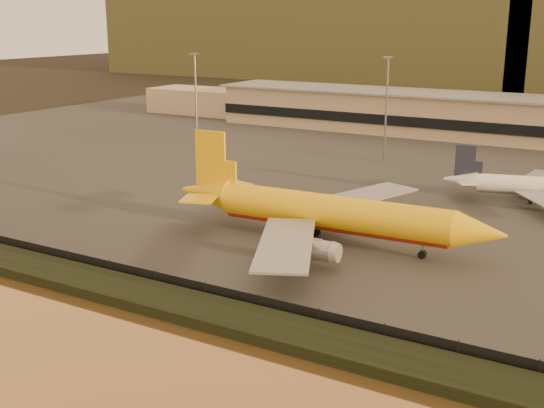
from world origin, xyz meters
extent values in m
plane|color=black|center=(0.00, 0.00, 0.00)|extent=(900.00, 900.00, 0.00)
cube|color=black|center=(0.00, -17.00, 0.70)|extent=(320.00, 7.00, 1.40)
cube|color=#2D2D2D|center=(0.00, 95.00, 0.10)|extent=(320.00, 220.00, 0.20)
cube|color=black|center=(0.00, -13.00, 1.30)|extent=(300.00, 0.05, 2.20)
cube|color=tan|center=(0.00, 125.00, 6.20)|extent=(160.00, 22.00, 12.00)
cube|color=black|center=(0.00, 113.80, 5.20)|extent=(160.00, 0.60, 3.00)
cube|color=gray|center=(0.00, 125.00, 12.50)|extent=(164.00, 24.00, 0.60)
cube|color=tan|center=(-95.00, 129.00, 4.70)|extent=(50.00, 18.00, 9.00)
cylinder|color=slate|center=(-60.00, 70.00, 12.70)|extent=(0.50, 0.50, 25.00)
cube|color=slate|center=(-60.00, 70.00, 25.40)|extent=(2.20, 2.20, 0.40)
cylinder|color=slate|center=(-10.00, 80.00, 12.70)|extent=(0.50, 0.50, 25.00)
cube|color=slate|center=(-10.00, 80.00, 25.40)|extent=(2.20, 2.20, 0.40)
cube|color=brown|center=(-140.00, 340.00, 27.50)|extent=(260.00, 160.00, 55.00)
cylinder|color=yellow|center=(6.57, 15.00, 5.36)|extent=(37.79, 7.10, 5.43)
cylinder|color=red|center=(6.57, 15.00, 4.41)|extent=(36.69, 5.86, 4.23)
cone|color=yellow|center=(28.99, 16.00, 5.36)|extent=(7.54, 5.75, 5.43)
cone|color=yellow|center=(-16.90, 13.95, 5.76)|extent=(9.63, 5.84, 5.43)
cube|color=yellow|center=(-15.85, 14.00, 11.74)|extent=(5.76, 0.69, 9.50)
cube|color=yellow|center=(-15.05, 19.47, 6.17)|extent=(6.40, 6.36, 0.33)
cube|color=yellow|center=(-14.57, 8.62, 6.17)|extent=(6.70, 6.66, 0.33)
cube|color=gray|center=(4.88, 29.40, 4.41)|extent=(14.71, 24.58, 0.33)
cylinder|color=gray|center=(7.65, 25.99, 2.91)|extent=(6.39, 3.26, 2.99)
cube|color=gray|center=(6.17, 0.51, 4.41)|extent=(16.41, 24.40, 0.33)
cylinder|color=gray|center=(8.62, 4.14, 2.91)|extent=(6.39, 3.26, 2.99)
cylinder|color=black|center=(20.91, 15.64, 0.80)|extent=(1.24, 1.00, 1.19)
cylinder|color=slate|center=(20.91, 15.64, 1.42)|extent=(0.21, 0.21, 2.44)
cylinder|color=black|center=(2.77, 12.38, 0.80)|extent=(1.24, 1.00, 1.19)
cylinder|color=slate|center=(2.77, 12.38, 1.42)|extent=(0.21, 0.21, 2.44)
cylinder|color=black|center=(2.55, 17.26, 0.80)|extent=(1.24, 1.00, 1.19)
cylinder|color=slate|center=(2.55, 17.26, 1.42)|extent=(0.21, 0.21, 2.44)
cone|color=white|center=(15.95, 53.62, 3.80)|extent=(7.02, 5.04, 3.51)
cube|color=#1B1F31|center=(16.63, 53.81, 7.67)|extent=(3.81, 1.28, 6.15)
cube|color=white|center=(16.40, 57.38, 4.06)|extent=(3.68, 3.51, 0.21)
cube|color=white|center=(18.22, 50.60, 4.06)|extent=(4.77, 4.71, 0.21)
cube|color=gray|center=(28.03, 66.88, 2.92)|extent=(6.79, 16.29, 0.21)
cylinder|color=black|center=(29.09, 55.52, 0.59)|extent=(0.91, 0.79, 0.77)
cylinder|color=slate|center=(29.09, 55.52, 0.99)|extent=(0.18, 0.18, 1.58)
cylinder|color=black|center=(28.26, 58.57, 0.59)|extent=(0.91, 0.79, 0.77)
cylinder|color=slate|center=(28.26, 58.57, 0.99)|extent=(0.18, 0.18, 1.58)
cube|color=yellow|center=(9.13, 29.08, 1.05)|extent=(4.11, 2.86, 1.69)
cube|color=white|center=(-22.99, 34.17, 1.03)|extent=(4.06, 2.87, 1.67)
camera|label=1|loc=(49.49, -77.87, 34.63)|focal=45.00mm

